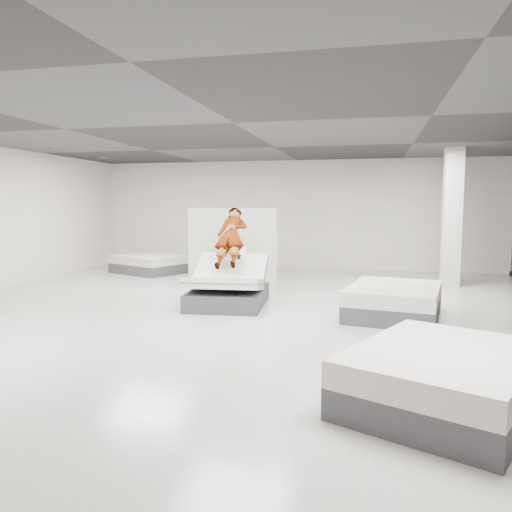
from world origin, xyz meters
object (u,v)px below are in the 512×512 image
at_px(flat_bed_right_far, 394,301).
at_px(flat_bed_right_near, 443,378).
at_px(person, 231,246).
at_px(remote, 239,257).
at_px(hero_bed, 228,288).
at_px(divider_panel, 232,249).
at_px(flat_bed_left_far, 149,264).
at_px(column, 452,218).

height_order(flat_bed_right_far, flat_bed_right_near, flat_bed_right_near).
distance_m(person, remote, 0.45).
xyz_separation_m(flat_bed_right_far, flat_bed_right_near, (0.28, -3.84, 0.01)).
xyz_separation_m(hero_bed, remote, (0.22, -0.02, 0.60)).
distance_m(divider_panel, flat_bed_right_far, 4.04).
distance_m(hero_bed, flat_bed_left_far, 5.10).
relative_size(remote, flat_bed_left_far, 0.06).
bearing_deg(hero_bed, column, 36.77).
height_order(remote, flat_bed_left_far, remote).
relative_size(person, flat_bed_right_near, 0.66).
bearing_deg(person, column, 29.06).
height_order(divider_panel, flat_bed_right_far, divider_panel).
height_order(divider_panel, flat_bed_left_far, divider_panel).
distance_m(remote, flat_bed_left_far, 5.31).
distance_m(hero_bed, remote, 0.64).
bearing_deg(divider_panel, column, 13.05).
distance_m(remote, column, 5.42).
bearing_deg(divider_panel, hero_bed, -81.55).
distance_m(person, flat_bed_right_far, 3.22).
relative_size(remote, flat_bed_right_near, 0.06).
xyz_separation_m(hero_bed, flat_bed_right_far, (3.03, -0.27, -0.07)).
bearing_deg(column, hero_bed, -143.23).
xyz_separation_m(person, flat_bed_right_far, (3.05, -0.58, -0.85)).
xyz_separation_m(hero_bed, flat_bed_right_near, (3.31, -4.11, -0.06)).
relative_size(remote, divider_panel, 0.07).
relative_size(flat_bed_right_near, flat_bed_left_far, 1.09).
relative_size(hero_bed, column, 0.60).
bearing_deg(person, divider_panel, 100.07).
relative_size(hero_bed, remote, 13.66).
relative_size(hero_bed, flat_bed_left_far, 0.86).
height_order(divider_panel, column, column).
xyz_separation_m(hero_bed, person, (-0.03, 0.31, 0.78)).
xyz_separation_m(remote, flat_bed_right_far, (2.81, -0.25, -0.67)).
distance_m(flat_bed_right_near, flat_bed_left_far, 10.38).
distance_m(flat_bed_left_far, column, 7.97).
bearing_deg(remote, flat_bed_left_far, 128.57).
bearing_deg(column, flat_bed_right_far, -111.50).
bearing_deg(person, flat_bed_right_near, -57.81).
xyz_separation_m(divider_panel, column, (4.85, 1.56, 0.69)).
bearing_deg(divider_panel, flat_bed_right_far, -35.28).
relative_size(person, flat_bed_left_far, 0.72).
xyz_separation_m(flat_bed_right_far, flat_bed_left_far, (-6.43, 4.07, -0.01)).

